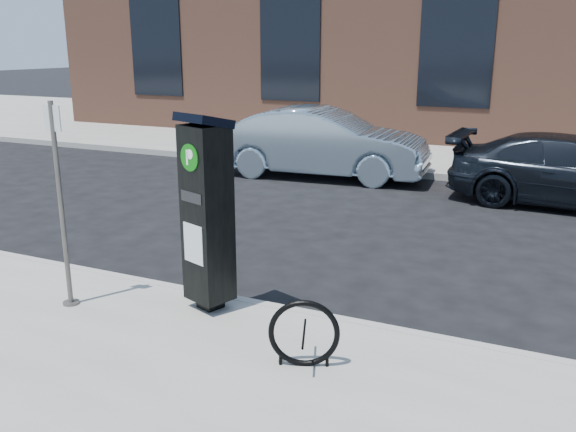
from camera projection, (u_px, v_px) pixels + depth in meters
The scene contains 10 objects.
ground at pixel (250, 312), 6.93m from camera, with size 120.00×120.00×0.00m, color black.
sidewalk_far at pixel (461, 139), 19.15m from camera, with size 60.00×12.00×0.15m, color gray.
curb_near at pixel (249, 307), 6.89m from camera, with size 60.00×0.12×0.16m, color #9E9B93.
curb_far at pixel (416, 175), 13.92m from camera, with size 60.00×0.12×0.16m, color #9E9B93.
building at pixel (485, 8), 20.66m from camera, with size 28.00×10.05×8.25m.
parking_kiosk at pixel (207, 211), 6.41m from camera, with size 0.61×0.57×2.14m.
sign_pole at pixel (61, 208), 6.49m from camera, with size 0.20×0.18×2.24m.
bike_rack at pixel (304, 334), 5.40m from camera, with size 0.62×0.28×0.64m.
car_silver at pixel (322, 143), 13.87m from camera, with size 1.66×4.77×1.57m, color #8399A7.
car_dark at pixel (575, 172), 11.31m from camera, with size 1.86×4.57×1.32m, color black.
Camera 1 is at (3.06, -5.61, 2.93)m, focal length 38.00 mm.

